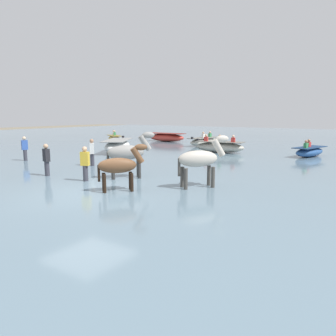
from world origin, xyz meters
TOP-DOWN VIEW (x-y plane):
  - ground_plane at (0.00, 0.00)m, footprint 120.00×120.00m
  - water_surface at (0.00, 10.00)m, footprint 90.00×90.00m
  - horse_lead_bay at (0.68, 0.86)m, footprint 1.37×1.47m
  - horse_trailing_grey at (-0.61, 2.77)m, footprint 1.62×1.66m
  - horse_flank_pinto at (2.67, 2.90)m, footprint 1.49×1.72m
  - boat_distant_east at (-7.19, 9.28)m, footprint 3.39×4.29m
  - boat_far_offshore at (-9.54, 18.66)m, footprint 3.85×1.56m
  - boat_near_port at (-13.80, 15.96)m, footprint 2.84×2.31m
  - boat_mid_outer at (4.21, 14.26)m, footprint 1.73×2.99m
  - boat_mid_channel at (-4.47, 16.82)m, footprint 1.61×3.56m
  - boat_distant_west at (-1.38, 13.22)m, footprint 3.53×1.70m
  - person_wading_mid at (-8.77, 3.36)m, footprint 0.30×0.37m
  - person_onlooker_right at (-1.58, 1.35)m, footprint 0.37×0.31m
  - person_onlooker_left at (-4.22, 4.17)m, footprint 0.37×0.37m
  - person_spectator_far at (-3.81, 1.21)m, footprint 0.35×0.26m

SIDE VIEW (x-z plane):
  - ground_plane at x=0.00m, z-range 0.00..0.00m
  - water_surface at x=0.00m, z-range 0.00..0.26m
  - boat_near_port at x=-13.80m, z-range 0.03..1.08m
  - boat_mid_outer at x=4.21m, z-range 0.03..1.11m
  - boat_mid_channel at x=-4.47m, z-range 0.03..1.19m
  - boat_distant_west at x=-1.38m, z-range 0.03..1.26m
  - boat_far_offshore at x=-9.54m, z-range 0.26..1.05m
  - boat_distant_east at x=-7.19m, z-range 0.19..1.20m
  - person_wading_mid at x=-8.77m, z-range 0.05..1.68m
  - person_onlooker_right at x=-1.58m, z-range 0.05..1.68m
  - person_onlooker_left at x=-4.22m, z-range 0.05..1.68m
  - person_spectator_far at x=-3.81m, z-range 0.05..1.68m
  - horse_lead_bay at x=0.68m, z-range 0.17..2.04m
  - horse_flank_pinto at x=2.67m, z-range 0.19..2.31m
  - horse_trailing_grey at x=-0.61m, z-range 0.20..2.35m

